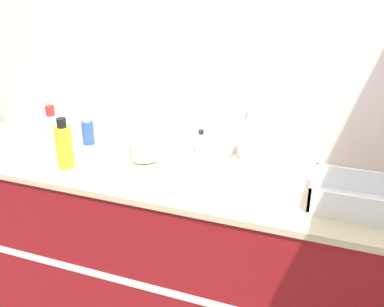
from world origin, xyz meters
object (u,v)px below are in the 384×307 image
object	(u,v)px
dish_rack	(357,199)
bottle_yellow	(64,146)
sink	(236,175)
paper_towel_roll	(144,134)
bottle_blue	(88,132)
soap_dispenser	(201,144)
bottle_white_spray	(53,135)

from	to	relation	value
dish_rack	bottle_yellow	distance (m)	1.35
sink	paper_towel_roll	bearing A→B (deg)	175.13
sink	bottle_blue	bearing A→B (deg)	171.32
sink	soap_dispenser	bearing A→B (deg)	139.01
bottle_white_spray	bottle_blue	distance (m)	0.24
dish_rack	bottle_blue	world-z (taller)	bottle_blue
bottle_white_spray	bottle_blue	bearing A→B (deg)	76.62
paper_towel_roll	soap_dispenser	distance (m)	0.31
sink	paper_towel_roll	size ratio (longest dim) A/B	1.74
dish_rack	sink	bearing A→B (deg)	171.85
dish_rack	bottle_blue	distance (m)	1.42
sink	paper_towel_roll	distance (m)	0.51
paper_towel_roll	dish_rack	distance (m)	1.03
paper_towel_roll	bottle_blue	distance (m)	0.41
sink	bottle_white_spray	bearing A→B (deg)	-174.52
sink	bottle_yellow	size ratio (longest dim) A/B	1.99
bottle_white_spray	bottle_blue	world-z (taller)	bottle_white_spray
bottle_yellow	bottle_white_spray	distance (m)	0.13
bottle_blue	paper_towel_roll	bearing A→B (deg)	-13.37
sink	bottle_white_spray	distance (m)	0.94
sink	bottle_white_spray	size ratio (longest dim) A/B	1.78
dish_rack	soap_dispenser	world-z (taller)	soap_dispenser
sink	soap_dispenser	size ratio (longest dim) A/B	3.76
sink	dish_rack	world-z (taller)	sink
paper_towel_roll	bottle_white_spray	distance (m)	0.46
dish_rack	bottle_white_spray	distance (m)	1.46
bottle_white_spray	soap_dispenser	xyz separation A→B (m)	(0.68, 0.31, -0.06)
paper_towel_roll	bottle_blue	xyz separation A→B (m)	(-0.39, 0.09, -0.08)
bottle_white_spray	bottle_blue	xyz separation A→B (m)	(0.05, 0.22, -0.05)
paper_towel_roll	bottle_yellow	world-z (taller)	paper_towel_roll
sink	bottle_white_spray	xyz separation A→B (m)	(-0.93, -0.09, 0.10)
bottle_yellow	paper_towel_roll	bearing A→B (deg)	31.09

